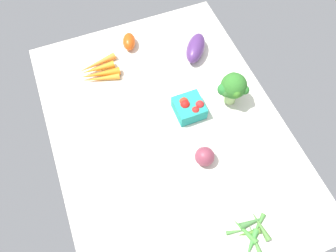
% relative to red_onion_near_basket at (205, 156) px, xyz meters
% --- Properties ---
extents(tablecloth, '(1.04, 0.76, 0.02)m').
position_rel_red_onion_near_basket_xyz_m(tablecloth, '(0.15, 0.07, -0.04)').
color(tablecloth, silver).
rests_on(tablecloth, ground).
extents(red_onion_near_basket, '(0.06, 0.06, 0.06)m').
position_rel_red_onion_near_basket_xyz_m(red_onion_near_basket, '(0.00, 0.00, 0.00)').
color(red_onion_near_basket, brown).
rests_on(red_onion_near_basket, tablecloth).
extents(okra_pile, '(0.13, 0.13, 0.02)m').
position_rel_red_onion_near_basket_xyz_m(okra_pile, '(-0.25, -0.04, -0.02)').
color(okra_pile, '#4D8038').
rests_on(okra_pile, tablecloth).
extents(carrot_bunch, '(0.12, 0.16, 0.03)m').
position_rel_red_onion_near_basket_xyz_m(carrot_bunch, '(0.46, 0.22, -0.02)').
color(carrot_bunch, orange).
rests_on(carrot_bunch, tablecloth).
extents(roma_tomato, '(0.09, 0.07, 0.05)m').
position_rel_red_onion_near_basket_xyz_m(roma_tomato, '(0.55, 0.07, -0.01)').
color(roma_tomato, '#D54C12').
rests_on(roma_tomato, tablecloth).
extents(broccoli_head, '(0.10, 0.10, 0.13)m').
position_rel_red_onion_near_basket_xyz_m(broccoli_head, '(0.17, -0.18, 0.05)').
color(broccoli_head, '#A4C77A').
rests_on(broccoli_head, tablecloth).
extents(berry_basket, '(0.10, 0.10, 0.07)m').
position_rel_red_onion_near_basket_xyz_m(berry_basket, '(0.18, -0.03, -0.00)').
color(berry_basket, teal).
rests_on(berry_basket, tablecloth).
extents(eggplant, '(0.15, 0.14, 0.07)m').
position_rel_red_onion_near_basket_xyz_m(eggplant, '(0.42, -0.15, 0.00)').
color(eggplant, '#522E6F').
rests_on(eggplant, tablecloth).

